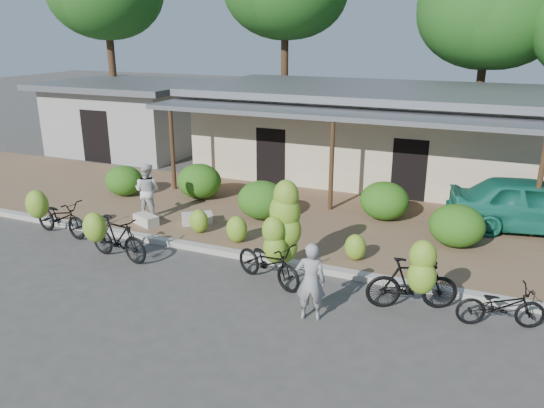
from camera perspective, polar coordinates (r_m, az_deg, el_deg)
The scene contains 24 objects.
ground at distance 11.16m, azimuth -3.24°, elevation -10.48°, with size 100.00×100.00×0.00m, color #44423F.
sidewalk at distance 15.37m, azimuth 5.03°, elevation -1.98°, with size 60.00×6.00×0.12m, color brown.
curb at distance 12.76m, azimuth 0.75°, elevation -6.22°, with size 60.00×0.25×0.15m, color #A8A399.
shop_main at distance 20.48m, azimuth 10.44°, elevation 7.73°, with size 13.00×8.50×3.35m.
shop_grey at distance 25.31m, azimuth -14.86°, elevation 9.16°, with size 7.00×6.00×3.15m.
tree_center_right at distance 25.39m, azimuth 21.89°, elevation 18.85°, with size 5.99×5.94×8.43m.
hedge_0 at distance 18.17m, azimuth -15.62°, elevation 2.44°, with size 1.27×1.14×0.99m, color #1A5B14.
hedge_1 at distance 17.33m, azimuth -7.82°, elevation 2.44°, with size 1.45×1.31×1.13m, color #1A5B14.
hedge_2 at distance 15.30m, azimuth -1.10°, elevation 0.44°, with size 1.43×1.29×1.11m, color #1A5B14.
hedge_3 at distance 15.58m, azimuth 12.00°, elevation 0.34°, with size 1.41×1.27×1.10m, color #1A5B14.
hedge_4 at distance 14.15m, azimuth 19.25°, elevation -2.21°, with size 1.39×1.25×1.08m, color #1A5B14.
bike_far_left at distance 15.42m, azimuth -22.09°, elevation -1.14°, with size 2.00×1.37×1.45m.
bike_left at distance 13.31m, azimuth -16.60°, elevation -3.37°, with size 1.87×1.27×1.39m.
bike_center at distance 11.74m, azimuth 0.49°, elevation -4.11°, with size 1.97×1.47×2.26m.
bike_right at distance 10.85m, azimuth 15.04°, elevation -7.90°, with size 1.89×1.40×1.72m.
bike_far_right at distance 11.01m, azimuth 23.39°, elevation -10.00°, with size 1.72×1.00×0.85m.
loose_banana_a at distance 14.44m, azimuth -7.86°, elevation -1.83°, with size 0.52×0.44×0.65m, color #92B02C.
loose_banana_b at distance 13.68m, azimuth -3.81°, elevation -2.71°, with size 0.56×0.48×0.71m, color #92B02C.
loose_banana_c at distance 12.78m, azimuth 8.95°, elevation -4.62°, with size 0.51×0.44×0.64m, color #92B02C.
sack_near at distance 15.16m, azimuth -8.04°, elevation -1.54°, with size 0.85×0.40×0.30m, color beige.
sack_far at distance 15.35m, azimuth -13.39°, elevation -1.66°, with size 0.75×0.38×0.28m, color beige.
vendor at distance 10.24m, azimuth 4.18°, elevation -8.30°, with size 0.58×0.38×1.58m, color gray.
bystander at distance 15.73m, azimuth -13.27°, elevation 1.41°, with size 0.79×0.61×1.62m, color silver.
teal_van at distance 15.97m, azimuth 26.20°, elevation -0.04°, with size 1.75×4.35×1.48m, color #19735C.
Camera 1 is at (4.41, -8.74, 5.36)m, focal length 35.00 mm.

